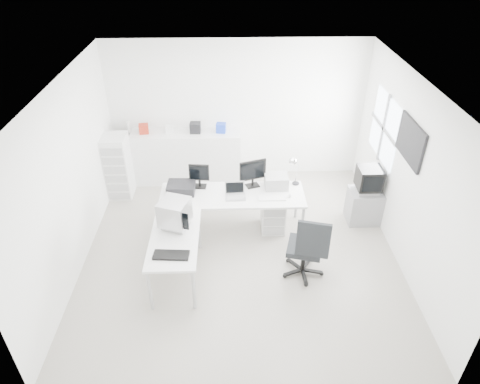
{
  "coord_description": "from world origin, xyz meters",
  "views": [
    {
      "loc": [
        -0.15,
        -5.41,
        4.68
      ],
      "look_at": [
        0.0,
        0.2,
        1.0
      ],
      "focal_mm": 32.0,
      "sensor_mm": 36.0,
      "label": 1
    }
  ],
  "objects_px": {
    "laser_printer": "(276,181)",
    "lcd_monitor_small": "(199,176)",
    "side_desk": "(176,257)",
    "lcd_monitor_large": "(253,174)",
    "office_chair": "(305,244)",
    "laptop": "(235,191)",
    "crt_tv": "(369,180)",
    "drawer_pedestal": "(273,214)",
    "tv_cabinet": "(364,206)",
    "main_desk": "(232,213)",
    "crt_monitor": "(175,215)",
    "sideboard": "(187,157)",
    "inkjet_printer": "(181,188)",
    "filing_cabinet": "(118,166)"
  },
  "relations": [
    {
      "from": "lcd_monitor_small",
      "to": "office_chair",
      "type": "relative_size",
      "value": 0.38
    },
    {
      "from": "lcd_monitor_small",
      "to": "laser_printer",
      "type": "distance_m",
      "value": 1.3
    },
    {
      "from": "main_desk",
      "to": "laser_printer",
      "type": "relative_size",
      "value": 6.2
    },
    {
      "from": "side_desk",
      "to": "sideboard",
      "type": "relative_size",
      "value": 0.65
    },
    {
      "from": "filing_cabinet",
      "to": "lcd_monitor_small",
      "type": "bearing_deg",
      "value": -30.89
    },
    {
      "from": "inkjet_printer",
      "to": "lcd_monitor_large",
      "type": "relative_size",
      "value": 0.95
    },
    {
      "from": "tv_cabinet",
      "to": "crt_tv",
      "type": "bearing_deg",
      "value": 0.0
    },
    {
      "from": "drawer_pedestal",
      "to": "laser_printer",
      "type": "xyz_separation_m",
      "value": [
        0.05,
        0.17,
        0.56
      ]
    },
    {
      "from": "inkjet_printer",
      "to": "sideboard",
      "type": "relative_size",
      "value": 0.21
    },
    {
      "from": "side_desk",
      "to": "sideboard",
      "type": "height_order",
      "value": "sideboard"
    },
    {
      "from": "crt_monitor",
      "to": "tv_cabinet",
      "type": "relative_size",
      "value": 0.68
    },
    {
      "from": "crt_tv",
      "to": "filing_cabinet",
      "type": "xyz_separation_m",
      "value": [
        -4.5,
        0.98,
        -0.22
      ]
    },
    {
      "from": "filing_cabinet",
      "to": "laser_printer",
      "type": "bearing_deg",
      "value": -18.84
    },
    {
      "from": "side_desk",
      "to": "crt_tv",
      "type": "xyz_separation_m",
      "value": [
        3.19,
        1.33,
        0.47
      ]
    },
    {
      "from": "side_desk",
      "to": "lcd_monitor_large",
      "type": "xyz_separation_m",
      "value": [
        1.2,
        1.35,
        0.62
      ]
    },
    {
      "from": "lcd_monitor_large",
      "to": "crt_monitor",
      "type": "height_order",
      "value": "lcd_monitor_large"
    },
    {
      "from": "inkjet_printer",
      "to": "crt_tv",
      "type": "bearing_deg",
      "value": 4.26
    },
    {
      "from": "lcd_monitor_large",
      "to": "crt_tv",
      "type": "distance_m",
      "value": 2.0
    },
    {
      "from": "main_desk",
      "to": "drawer_pedestal",
      "type": "distance_m",
      "value": 0.71
    },
    {
      "from": "laser_printer",
      "to": "lcd_monitor_small",
      "type": "bearing_deg",
      "value": 177.1
    },
    {
      "from": "laptop",
      "to": "crt_tv",
      "type": "relative_size",
      "value": 0.76
    },
    {
      "from": "laptop",
      "to": "office_chair",
      "type": "distance_m",
      "value": 1.44
    },
    {
      "from": "inkjet_printer",
      "to": "crt_monitor",
      "type": "relative_size",
      "value": 1.09
    },
    {
      "from": "tv_cabinet",
      "to": "crt_monitor",
      "type": "bearing_deg",
      "value": -161.26
    },
    {
      "from": "laptop",
      "to": "crt_monitor",
      "type": "xyz_separation_m",
      "value": [
        -0.9,
        -0.75,
        0.09
      ]
    },
    {
      "from": "office_chair",
      "to": "sideboard",
      "type": "bearing_deg",
      "value": 139.57
    },
    {
      "from": "lcd_monitor_small",
      "to": "sideboard",
      "type": "relative_size",
      "value": 0.2
    },
    {
      "from": "lcd_monitor_small",
      "to": "side_desk",
      "type": "bearing_deg",
      "value": -96.85
    },
    {
      "from": "side_desk",
      "to": "crt_monitor",
      "type": "distance_m",
      "value": 0.64
    },
    {
      "from": "crt_monitor",
      "to": "sideboard",
      "type": "xyz_separation_m",
      "value": [
        -0.04,
        2.58,
        -0.42
      ]
    },
    {
      "from": "lcd_monitor_small",
      "to": "laptop",
      "type": "bearing_deg",
      "value": -24.58
    },
    {
      "from": "drawer_pedestal",
      "to": "laser_printer",
      "type": "distance_m",
      "value": 0.59
    },
    {
      "from": "lcd_monitor_small",
      "to": "office_chair",
      "type": "distance_m",
      "value": 2.13
    },
    {
      "from": "side_desk",
      "to": "office_chair",
      "type": "distance_m",
      "value": 1.92
    },
    {
      "from": "tv_cabinet",
      "to": "filing_cabinet",
      "type": "distance_m",
      "value": 4.62
    },
    {
      "from": "drawer_pedestal",
      "to": "inkjet_printer",
      "type": "distance_m",
      "value": 1.64
    },
    {
      "from": "office_chair",
      "to": "tv_cabinet",
      "type": "xyz_separation_m",
      "value": [
        1.28,
        1.32,
        -0.25
      ]
    },
    {
      "from": "office_chair",
      "to": "lcd_monitor_small",
      "type": "bearing_deg",
      "value": 155.13
    },
    {
      "from": "crt_monitor",
      "to": "lcd_monitor_small",
      "type": "bearing_deg",
      "value": 93.87
    },
    {
      "from": "lcd_monitor_large",
      "to": "office_chair",
      "type": "relative_size",
      "value": 0.43
    },
    {
      "from": "lcd_monitor_small",
      "to": "crt_monitor",
      "type": "xyz_separation_m",
      "value": [
        -0.3,
        -1.1,
        -0.0
      ]
    },
    {
      "from": "laptop",
      "to": "laser_printer",
      "type": "bearing_deg",
      "value": 21.01
    },
    {
      "from": "inkjet_printer",
      "to": "drawer_pedestal",
      "type": "bearing_deg",
      "value": 0.04
    },
    {
      "from": "crt_tv",
      "to": "lcd_monitor_large",
      "type": "bearing_deg",
      "value": 179.5
    },
    {
      "from": "office_chair",
      "to": "tv_cabinet",
      "type": "bearing_deg",
      "value": 60.53
    },
    {
      "from": "main_desk",
      "to": "laptop",
      "type": "bearing_deg",
      "value": -63.43
    },
    {
      "from": "crt_monitor",
      "to": "main_desk",
      "type": "bearing_deg",
      "value": 64.12
    },
    {
      "from": "sideboard",
      "to": "inkjet_printer",
      "type": "bearing_deg",
      "value": -88.45
    },
    {
      "from": "inkjet_printer",
      "to": "crt_monitor",
      "type": "xyz_separation_m",
      "value": [
        0.0,
        -0.95,
        0.13
      ]
    },
    {
      "from": "main_desk",
      "to": "crt_tv",
      "type": "relative_size",
      "value": 4.8
    }
  ]
}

